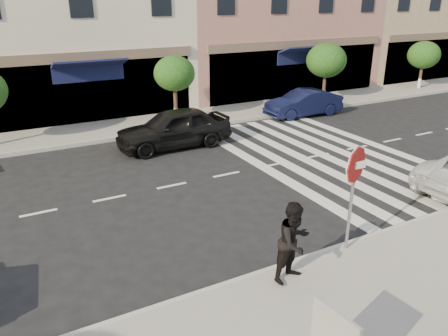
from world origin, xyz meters
TOP-DOWN VIEW (x-y plane):
  - ground at (0.00, 0.00)m, footprint 120.00×120.00m
  - sidewalk_far at (0.00, 11.00)m, footprint 60.00×3.00m
  - building_centre at (-0.50, 17.00)m, footprint 11.00×9.00m
  - street_tree_c at (3.00, 10.80)m, footprint 1.90×1.90m
  - street_tree_ea at (12.00, 10.80)m, footprint 2.20×2.20m
  - street_tree_eb at (20.00, 10.80)m, footprint 2.00×2.00m
  - stop_sign at (2.09, -1.67)m, footprint 0.90×0.12m
  - walker at (0.27, -2.00)m, footprint 0.98×0.84m
  - car_far_mid at (1.58, 7.60)m, footprint 4.60×1.88m
  - car_far_right at (9.24, 9.10)m, footprint 4.05×1.57m

SIDE VIEW (x-z plane):
  - ground at x=0.00m, z-range 0.00..0.00m
  - sidewalk_far at x=0.00m, z-range 0.00..0.15m
  - car_far_right at x=9.24m, z-range 0.00..1.32m
  - car_far_mid at x=1.58m, z-range 0.00..1.56m
  - walker at x=0.27m, z-range 0.15..1.88m
  - stop_sign at x=2.09m, z-range 0.72..3.27m
  - street_tree_eb at x=20.00m, z-range 0.75..3.69m
  - street_tree_c at x=3.00m, z-range 0.84..3.87m
  - street_tree_ea at x=12.00m, z-range 0.80..3.99m
  - building_centre at x=-0.50m, z-range 0.00..11.00m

